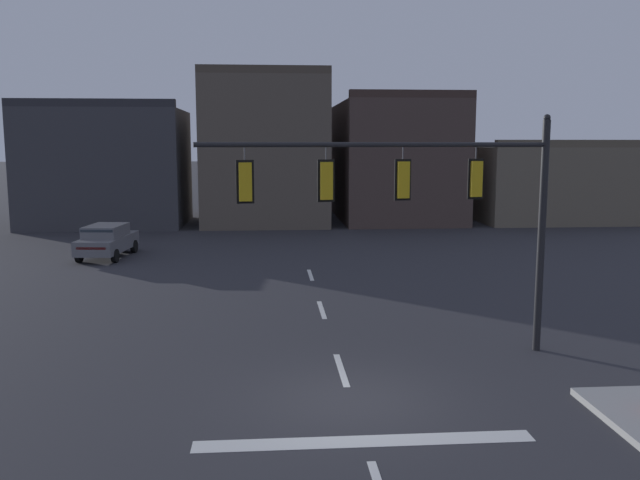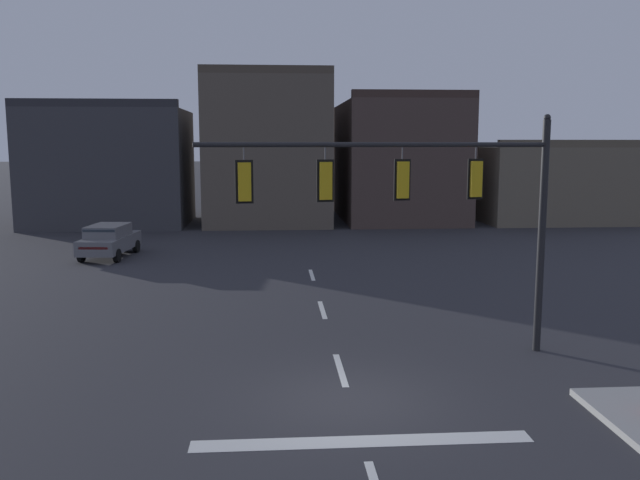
% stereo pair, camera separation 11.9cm
% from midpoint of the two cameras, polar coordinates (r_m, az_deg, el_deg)
% --- Properties ---
extents(ground_plane, '(400.00, 400.00, 0.00)m').
position_cam_midpoint_polar(ground_plane, '(14.86, 2.46, -13.54)').
color(ground_plane, '#2B2B30').
extents(stop_bar_paint, '(6.40, 0.50, 0.01)m').
position_cam_midpoint_polar(stop_bar_paint, '(13.04, 3.55, -16.77)').
color(stop_bar_paint, silver).
rests_on(stop_bar_paint, ground).
extents(lane_centreline, '(0.16, 26.40, 0.01)m').
position_cam_midpoint_polar(lane_centreline, '(16.72, 1.62, -11.00)').
color(lane_centreline, silver).
rests_on(lane_centreline, ground).
extents(signal_mast_near_side, '(8.97, 1.48, 6.26)m').
position_cam_midpoint_polar(signal_mast_near_side, '(16.92, 8.85, 4.00)').
color(signal_mast_near_side, black).
rests_on(signal_mast_near_side, ground).
extents(car_lot_nearside, '(2.29, 4.59, 1.61)m').
position_cam_midpoint_polar(car_lot_nearside, '(34.13, -17.82, -0.01)').
color(car_lot_nearside, slate).
rests_on(car_lot_nearside, ground).
extents(building_row, '(42.61, 13.40, 10.35)m').
position_cam_midpoint_polar(building_row, '(48.65, 0.77, 6.54)').
color(building_row, '#38383D').
rests_on(building_row, ground).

